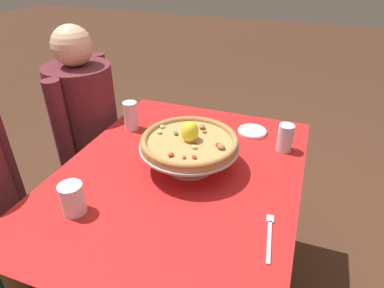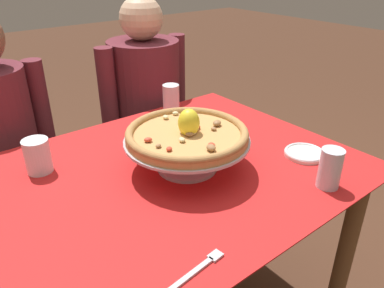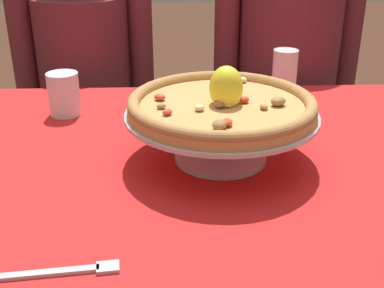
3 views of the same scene
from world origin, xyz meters
name	(u,v)px [view 1 (image 1 of 3)]	position (x,y,z in m)	size (l,w,h in m)	color
dining_table	(179,196)	(0.00, 0.00, 0.63)	(1.17, 0.91, 0.75)	brown
pizza_stand	(189,151)	(0.06, -0.02, 0.82)	(0.38, 0.38, 0.10)	#B7B7C1
pizza	(190,141)	(0.06, -0.02, 0.87)	(0.37, 0.37, 0.09)	tan
water_glass_front_right	(285,140)	(0.31, -0.36, 0.80)	(0.06, 0.06, 0.12)	silver
water_glass_back_right	(131,118)	(0.26, 0.34, 0.80)	(0.07, 0.07, 0.13)	white
water_glass_back_left	(73,200)	(-0.31, 0.24, 0.79)	(0.08, 0.08, 0.11)	white
side_plate	(252,131)	(0.41, -0.20, 0.76)	(0.13, 0.13, 0.02)	silver
dinner_fork	(269,235)	(-0.20, -0.38, 0.75)	(0.20, 0.04, 0.01)	#B7B7C1
diner_right	(90,140)	(0.34, 0.67, 0.57)	(0.49, 0.36, 1.19)	black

